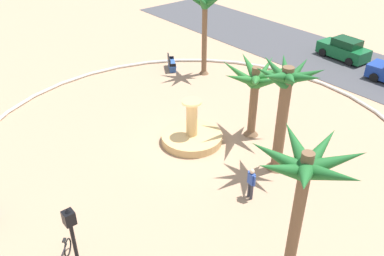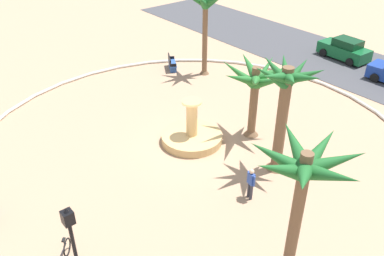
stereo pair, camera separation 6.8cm
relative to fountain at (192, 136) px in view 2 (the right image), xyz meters
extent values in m
plane|color=tan|center=(0.27, -0.21, -0.34)|extent=(80.00, 80.00, 0.00)
torus|color=silver|center=(0.27, -0.21, -0.24)|extent=(23.84, 23.84, 0.20)
cube|color=#424247|center=(0.27, 16.11, -0.33)|extent=(48.00, 8.00, 0.03)
cylinder|color=tan|center=(0.00, 0.00, -0.12)|extent=(3.32, 3.32, 0.45)
cylinder|color=#236093|center=(0.00, 0.00, -0.15)|extent=(2.92, 2.92, 0.34)
cylinder|color=tan|center=(0.00, 0.00, 1.08)|extent=(0.60, 0.60, 1.94)
cylinder|color=#E0B370|center=(0.00, 0.00, 2.11)|extent=(1.06, 1.06, 0.12)
cylinder|color=brown|center=(1.57, 3.01, 1.69)|extent=(0.44, 0.44, 4.07)
cone|color=brown|center=(1.57, 3.01, -0.09)|extent=(0.84, 0.84, 0.50)
cone|color=#28702D|center=(2.52, 3.12, 3.26)|extent=(2.19, 0.80, 1.43)
cone|color=#28702D|center=(2.16, 3.84, 3.45)|extent=(1.72, 2.11, 1.10)
cone|color=#28702D|center=(1.35, 3.89, 3.20)|extent=(1.06, 2.18, 1.55)
cone|color=#28702D|center=(0.65, 3.43, 3.46)|extent=(2.22, 1.42, 1.09)
cone|color=#28702D|center=(0.73, 2.62, 3.23)|extent=(2.17, 1.39, 1.49)
cone|color=#28702D|center=(1.42, 2.04, 3.33)|extent=(0.89, 2.23, 1.33)
cone|color=#28702D|center=(2.23, 2.25, 3.39)|extent=(1.85, 2.02, 1.20)
cylinder|color=brown|center=(-6.45, 6.45, 2.56)|extent=(0.37, 0.37, 5.80)
cone|color=brown|center=(-6.45, 6.45, -0.09)|extent=(0.70, 0.70, 0.50)
cone|color=#1E6028|center=(-5.69, 6.49, 5.16)|extent=(1.75, 0.66, 1.11)
cone|color=#1E6028|center=(-6.52, 5.72, 5.11)|extent=(0.73, 1.76, 1.20)
cone|color=#1E6028|center=(-6.07, 5.86, 5.05)|extent=(1.38, 1.72, 1.30)
cylinder|color=brown|center=(4.52, 1.71, 2.36)|extent=(0.52, 0.52, 5.41)
cone|color=brown|center=(4.52, 1.71, -0.09)|extent=(0.99, 0.99, 0.50)
cone|color=#1E6028|center=(5.30, 1.77, 4.82)|extent=(1.77, 0.70, 1.03)
cone|color=#1E6028|center=(5.10, 2.20, 4.76)|extent=(1.68, 1.55, 1.13)
cone|color=#1E6028|center=(4.47, 2.42, 4.66)|extent=(0.67, 1.74, 1.29)
cone|color=#1E6028|center=(3.96, 2.20, 4.73)|extent=(1.66, 1.56, 1.18)
cone|color=#1E6028|center=(3.78, 1.76, 4.71)|extent=(1.76, 0.69, 1.21)
cone|color=#1E6028|center=(4.08, 1.15, 4.65)|extent=(1.49, 1.68, 1.31)
cone|color=#1E6028|center=(4.48, 0.92, 4.83)|extent=(0.65, 1.76, 1.02)
cone|color=#1E6028|center=(5.10, 1.18, 4.82)|extent=(1.66, 1.58, 1.02)
cylinder|color=brown|center=(9.21, -3.19, 2.46)|extent=(0.39, 0.39, 5.61)
cone|color=#1E6028|center=(10.05, -3.18, 4.95)|extent=(1.89, 0.59, 1.17)
cone|color=#1E6028|center=(9.74, -2.52, 4.98)|extent=(1.61, 1.82, 1.12)
cone|color=#1E6028|center=(9.08, -2.35, 4.98)|extent=(0.84, 1.95, 1.11)
cone|color=#1E6028|center=(8.45, -2.78, 5.01)|extent=(1.92, 1.40, 1.05)
cone|color=#1E6028|center=(8.50, -3.63, 4.93)|extent=(1.89, 1.47, 1.20)
cone|color=#1E6028|center=(8.95, -3.97, 4.90)|extent=(1.12, 1.95, 1.24)
cone|color=#1E6028|center=(9.67, -3.91, 4.99)|extent=(1.49, 1.89, 1.10)
cube|color=#335BA8|center=(-8.64, 5.16, 0.11)|extent=(1.63, 1.25, 0.12)
cube|color=black|center=(-8.74, 4.98, 0.41)|extent=(1.41, 0.89, 0.50)
cube|color=#2B4E8F|center=(-8.64, 5.16, -0.15)|extent=(1.50, 1.15, 0.39)
cube|color=black|center=(-9.28, 5.55, 0.25)|extent=(0.30, 0.43, 0.24)
cube|color=black|center=(-7.99, 4.77, 0.25)|extent=(0.30, 0.43, 0.24)
cube|color=black|center=(5.65, -9.20, 3.75)|extent=(0.32, 0.32, 0.44)
sphere|color=#F2EDCC|center=(5.65, -9.20, 3.75)|extent=(0.22, 0.22, 0.22)
cone|color=black|center=(5.65, -9.20, 4.03)|extent=(0.20, 0.20, 0.18)
torus|color=black|center=(3.11, -8.68, 0.02)|extent=(0.57, 0.53, 0.72)
cylinder|color=black|center=(3.48, -9.02, 0.25)|extent=(0.74, 0.68, 0.05)
cylinder|color=black|center=(3.22, -8.78, 0.40)|extent=(0.04, 0.04, 0.30)
cube|color=black|center=(3.22, -8.78, 0.57)|extent=(0.22, 0.21, 0.06)
cylinder|color=#33333D|center=(5.35, -0.94, 0.06)|extent=(0.14, 0.14, 0.82)
cylinder|color=#33333D|center=(5.17, -0.91, 0.06)|extent=(0.14, 0.14, 0.82)
cube|color=#2D4CA5|center=(5.26, -0.92, 0.75)|extent=(0.37, 0.26, 0.56)
sphere|color=beige|center=(5.26, -0.92, 1.15)|extent=(0.22, 0.22, 0.22)
cylinder|color=#2D4CA5|center=(5.48, -0.96, 0.75)|extent=(0.09, 0.09, 0.53)
cylinder|color=#2D4CA5|center=(5.04, -0.88, 0.75)|extent=(0.09, 0.09, 0.53)
cube|color=#145B2D|center=(-1.68, 16.89, 0.29)|extent=(4.08, 1.90, 0.90)
cube|color=#0C371B|center=(-1.48, 16.88, 1.02)|extent=(2.07, 1.55, 0.60)
cube|color=#333D47|center=(-2.38, 16.93, 0.94)|extent=(0.36, 1.37, 0.51)
cylinder|color=black|center=(-2.97, 16.11, -0.02)|extent=(0.65, 0.25, 0.64)
cylinder|color=black|center=(-2.88, 17.81, -0.02)|extent=(0.65, 0.25, 0.64)
cylinder|color=black|center=(-0.49, 15.98, -0.02)|extent=(0.65, 0.25, 0.64)
cylinder|color=black|center=(-0.40, 17.68, -0.02)|extent=(0.65, 0.25, 0.64)
cylinder|color=black|center=(2.24, 14.81, -0.02)|extent=(0.66, 0.27, 0.64)
camera|label=1|loc=(14.59, -11.98, 12.10)|focal=38.49mm
camera|label=2|loc=(14.64, -11.93, 12.10)|focal=38.49mm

